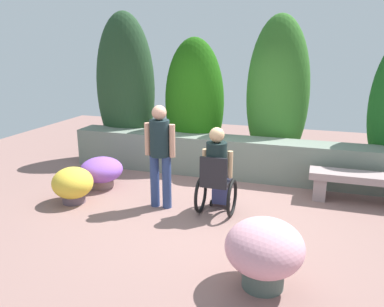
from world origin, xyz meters
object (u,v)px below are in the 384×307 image
at_px(person_in_wheelchair, 217,174).
at_px(flower_pot_purple_near, 102,171).
at_px(flower_pot_terracotta_by_wall, 264,251).
at_px(flower_pot_red_accent, 73,185).
at_px(stone_bench, 361,183).
at_px(person_standing_companion, 160,150).

bearing_deg(person_in_wheelchair, flower_pot_purple_near, 160.41).
relative_size(flower_pot_terracotta_by_wall, flower_pot_red_accent, 1.26).
xyz_separation_m(stone_bench, person_standing_companion, (-2.97, -1.14, 0.59)).
height_order(person_standing_companion, flower_pot_terracotta_by_wall, person_standing_companion).
xyz_separation_m(flower_pot_purple_near, flower_pot_red_accent, (-0.06, -0.77, 0.01)).
distance_m(flower_pot_purple_near, flower_pot_terracotta_by_wall, 3.80).
xyz_separation_m(stone_bench, flower_pot_purple_near, (-4.32, -0.65, -0.04)).
height_order(stone_bench, person_in_wheelchair, person_in_wheelchair).
distance_m(person_standing_companion, flower_pot_purple_near, 1.56).
bearing_deg(person_standing_companion, flower_pot_terracotta_by_wall, -34.95).
bearing_deg(flower_pot_terracotta_by_wall, stone_bench, 67.23).
height_order(stone_bench, flower_pot_purple_near, flower_pot_purple_near).
height_order(flower_pot_purple_near, flower_pot_terracotta_by_wall, flower_pot_terracotta_by_wall).
bearing_deg(person_in_wheelchair, flower_pot_red_accent, 179.87).
distance_m(stone_bench, flower_pot_purple_near, 4.36).
xyz_separation_m(flower_pot_terracotta_by_wall, flower_pot_red_accent, (-3.22, 1.32, -0.11)).
relative_size(person_in_wheelchair, person_standing_companion, 0.83).
xyz_separation_m(person_standing_companion, flower_pot_purple_near, (-1.34, 0.49, -0.63)).
distance_m(person_in_wheelchair, person_standing_companion, 0.93).
distance_m(flower_pot_purple_near, flower_pot_red_accent, 0.78).
bearing_deg(stone_bench, flower_pot_terracotta_by_wall, -109.35).
height_order(person_in_wheelchair, flower_pot_red_accent, person_in_wheelchair).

